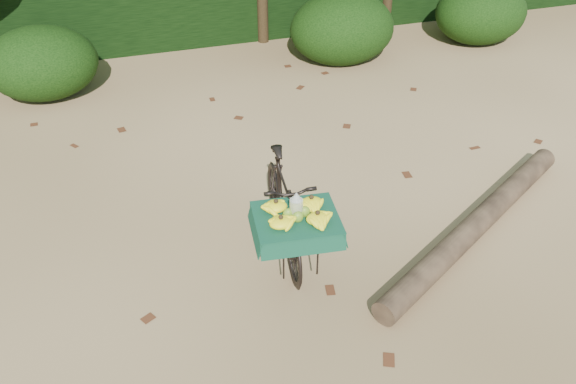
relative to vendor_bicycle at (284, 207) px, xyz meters
name	(u,v)px	position (x,y,z in m)	size (l,w,h in m)	color
ground	(358,237)	(0.77, -0.07, -0.51)	(80.00, 80.00, 0.00)	tan
vendor_bicycle	(284,207)	(0.00, 0.00, 0.00)	(0.77, 1.77, 1.00)	black
fallen_log	(477,224)	(1.94, -0.36, -0.38)	(0.24, 0.24, 3.34)	brown
bush_clumps	(282,39)	(1.27, 4.23, -0.06)	(8.80, 1.70, 0.90)	black
leaf_litter	(335,201)	(0.77, 0.58, -0.50)	(7.00, 7.30, 0.01)	#4A2513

